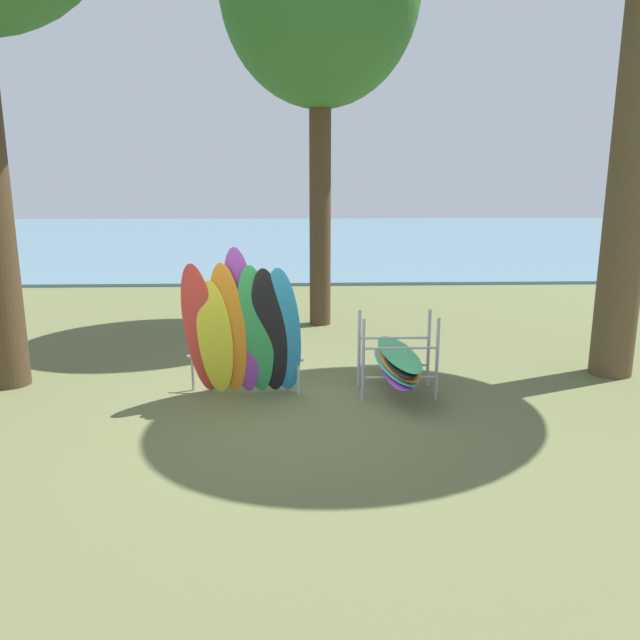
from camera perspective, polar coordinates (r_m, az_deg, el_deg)
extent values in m
plane|color=#60663D|center=(8.69, -3.36, -8.69)|extent=(80.00, 80.00, 0.00)
cube|color=slate|center=(37.06, -2.46, 7.88)|extent=(80.00, 36.00, 0.10)
cylinder|color=brown|center=(11.07, 27.40, 14.06)|extent=(0.69, 0.69, 7.38)
cylinder|color=#4C3823|center=(13.65, 0.01, 11.59)|extent=(0.48, 0.48, 5.80)
ellipsoid|color=red|center=(9.10, -11.11, -0.98)|extent=(0.64, 0.79, 2.09)
ellipsoid|color=yellow|center=(9.09, -9.83, -1.75)|extent=(0.58, 0.62, 1.85)
ellipsoid|color=orange|center=(9.02, -8.61, -0.98)|extent=(0.61, 0.74, 2.10)
ellipsoid|color=purple|center=(8.96, -7.36, -0.31)|extent=(0.62, 0.77, 2.32)
ellipsoid|color=#339E56|center=(8.96, -6.06, -1.09)|extent=(0.61, 0.80, 2.08)
ellipsoid|color=black|center=(8.94, -4.77, -1.22)|extent=(0.64, 0.88, 2.04)
ellipsoid|color=#2D8ED1|center=(8.91, -3.48, -1.19)|extent=(0.63, 0.91, 2.05)
cylinder|color=#9EA0A5|center=(9.68, -11.87, -4.94)|extent=(0.04, 0.04, 0.55)
cylinder|color=#9EA0A5|center=(9.31, -2.05, -5.38)|extent=(0.04, 0.04, 0.55)
cylinder|color=#9EA0A5|center=(9.38, -7.10, -3.58)|extent=(1.81, 0.31, 0.04)
cylinder|color=#9EA0A5|center=(8.98, 4.08, -3.76)|extent=(0.05, 0.05, 1.25)
cylinder|color=#9EA0A5|center=(9.16, 10.95, -3.63)|extent=(0.05, 0.05, 1.25)
cylinder|color=#9EA0A5|center=(9.55, 3.70, -2.74)|extent=(0.05, 0.05, 1.25)
cylinder|color=#9EA0A5|center=(9.72, 10.17, -2.64)|extent=(0.05, 0.05, 1.25)
cylinder|color=#9EA0A5|center=(9.13, 7.50, -5.36)|extent=(1.10, 0.04, 0.04)
cylinder|color=#9EA0A5|center=(9.01, 7.58, -2.64)|extent=(1.10, 0.04, 0.04)
cylinder|color=#9EA0A5|center=(9.70, 6.92, -4.26)|extent=(1.10, 0.04, 0.04)
cylinder|color=#9EA0A5|center=(9.58, 6.99, -1.69)|extent=(1.10, 0.04, 0.04)
ellipsoid|color=purple|center=(9.40, 7.29, -4.51)|extent=(0.64, 2.13, 0.06)
ellipsoid|color=#38B2AD|center=(9.38, 7.07, -4.17)|extent=(0.63, 2.13, 0.06)
ellipsoid|color=orange|center=(9.37, 7.31, -3.81)|extent=(0.57, 2.12, 0.06)
ellipsoid|color=black|center=(9.36, 7.56, -3.46)|extent=(0.59, 2.12, 0.06)
ellipsoid|color=#339E56|center=(9.34, 7.39, -3.11)|extent=(0.63, 2.13, 0.06)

